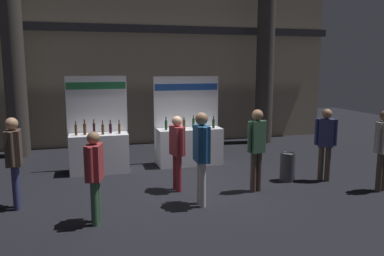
# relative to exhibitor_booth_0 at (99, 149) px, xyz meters

# --- Properties ---
(ground_plane) EXTENTS (26.68, 26.68, 0.00)m
(ground_plane) POSITION_rel_exhibitor_booth_0_xyz_m (1.74, -1.88, -0.60)
(ground_plane) COLOR black
(hall_colonnade) EXTENTS (13.34, 1.41, 7.00)m
(hall_colonnade) POSITION_rel_exhibitor_booth_0_xyz_m (1.74, 3.25, 2.85)
(hall_colonnade) COLOR gray
(hall_colonnade) RESTS_ON ground_plane
(exhibitor_booth_0) EXTENTS (1.51, 0.66, 2.40)m
(exhibitor_booth_0) POSITION_rel_exhibitor_booth_0_xyz_m (0.00, 0.00, 0.00)
(exhibitor_booth_0) COLOR white
(exhibitor_booth_0) RESTS_ON ground_plane
(exhibitor_booth_1) EXTENTS (1.82, 0.66, 2.37)m
(exhibitor_booth_1) POSITION_rel_exhibitor_booth_0_xyz_m (2.39, 0.15, 0.00)
(exhibitor_booth_1) COLOR white
(exhibitor_booth_1) RESTS_ON ground_plane
(trash_bin) EXTENTS (0.34, 0.34, 0.67)m
(trash_bin) POSITION_rel_exhibitor_booth_0_xyz_m (4.19, -1.96, -0.27)
(trash_bin) COLOR #38383D
(trash_bin) RESTS_ON ground_plane
(visitor_0) EXTENTS (0.49, 0.32, 1.75)m
(visitor_0) POSITION_rel_exhibitor_booth_0_xyz_m (5.74, -3.16, 0.43)
(visitor_0) COLOR #47382D
(visitor_0) RESTS_ON ground_plane
(visitor_1) EXTENTS (0.25, 0.59, 1.80)m
(visitor_1) POSITION_rel_exhibitor_booth_0_xyz_m (1.80, -2.95, 0.49)
(visitor_1) COLOR silver
(visitor_1) RESTS_ON ground_plane
(visitor_2) EXTENTS (0.47, 0.28, 1.76)m
(visitor_2) POSITION_rel_exhibitor_booth_0_xyz_m (3.16, -2.46, 0.43)
(visitor_2) COLOR #47382D
(visitor_2) RESTS_ON ground_plane
(visitor_3) EXTENTS (0.33, 0.53, 1.59)m
(visitor_3) POSITION_rel_exhibitor_booth_0_xyz_m (-0.18, -3.30, 0.34)
(visitor_3) COLOR #33563D
(visitor_3) RESTS_ON ground_plane
(visitor_4) EXTENTS (0.28, 0.53, 1.62)m
(visitor_4) POSITION_rel_exhibitor_booth_0_xyz_m (1.56, -1.96, 0.35)
(visitor_4) COLOR maroon
(visitor_4) RESTS_ON ground_plane
(visitor_6) EXTENTS (0.26, 0.53, 1.73)m
(visitor_6) POSITION_rel_exhibitor_booth_0_xyz_m (-1.59, -2.19, 0.44)
(visitor_6) COLOR navy
(visitor_6) RESTS_ON ground_plane
(visitor_7) EXTENTS (0.45, 0.36, 1.69)m
(visitor_7) POSITION_rel_exhibitor_booth_0_xyz_m (5.02, -2.19, 0.39)
(visitor_7) COLOR #47382D
(visitor_7) RESTS_ON ground_plane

